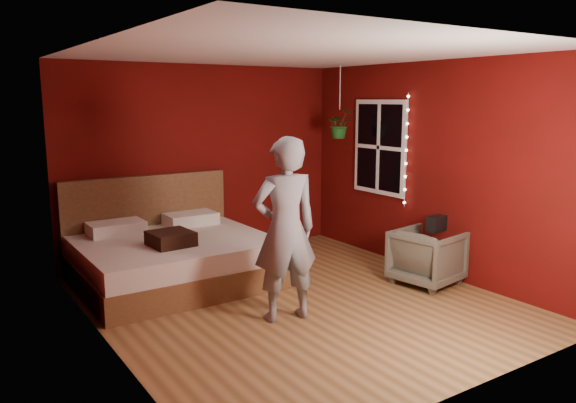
% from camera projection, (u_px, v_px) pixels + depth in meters
% --- Properties ---
extents(floor, '(4.50, 4.50, 0.00)m').
position_uv_depth(floor, '(297.00, 301.00, 6.04)').
color(floor, olive).
rests_on(floor, ground).
extents(room_walls, '(4.04, 4.54, 2.62)m').
position_uv_depth(room_walls, '(297.00, 145.00, 5.74)').
color(room_walls, '#5E0A09').
rests_on(room_walls, ground).
extents(window, '(0.05, 0.97, 1.27)m').
position_uv_depth(window, '(379.00, 147.00, 7.57)').
color(window, white).
rests_on(window, room_walls).
extents(fairy_lights, '(0.04, 0.04, 1.45)m').
position_uv_depth(fairy_lights, '(406.00, 150.00, 7.13)').
color(fairy_lights, silver).
rests_on(fairy_lights, room_walls).
extents(bed, '(2.15, 1.83, 1.18)m').
position_uv_depth(bed, '(171.00, 256.00, 6.65)').
color(bed, brown).
rests_on(bed, ground).
extents(person, '(0.73, 0.55, 1.80)m').
position_uv_depth(person, '(285.00, 230.00, 5.41)').
color(person, gray).
rests_on(person, ground).
extents(armchair, '(0.82, 0.80, 0.65)m').
position_uv_depth(armchair, '(427.00, 257.00, 6.55)').
color(armchair, '#64604E').
rests_on(armchair, ground).
extents(handbag, '(0.27, 0.17, 0.18)m').
position_uv_depth(handbag, '(437.00, 224.00, 6.41)').
color(handbag, black).
rests_on(handbag, armchair).
extents(throw_pillow, '(0.47, 0.47, 0.16)m').
position_uv_depth(throw_pillow, '(171.00, 238.00, 6.23)').
color(throw_pillow, '#331A11').
rests_on(throw_pillow, bed).
extents(hanging_plant, '(0.38, 0.34, 0.99)m').
position_uv_depth(hanging_plant, '(339.00, 124.00, 7.65)').
color(hanging_plant, silver).
rests_on(hanging_plant, room_walls).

